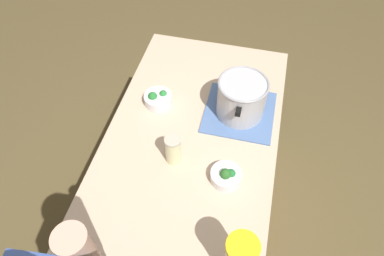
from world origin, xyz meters
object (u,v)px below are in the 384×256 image
cooking_pot (242,97)px  mason_jar (173,150)px  broccoli_bowl_center (226,176)px  broccoli_bowl_front (158,99)px

cooking_pot → mason_jar: size_ratio=2.06×
mason_jar → broccoli_bowl_center: mason_jar is taller
mason_jar → broccoli_bowl_front: 0.35m
mason_jar → broccoli_bowl_center: (0.05, 0.24, -0.05)m
cooking_pot → broccoli_bowl_center: bearing=0.1°
broccoli_bowl_front → broccoli_bowl_center: 0.54m
cooking_pot → mason_jar: (0.34, -0.24, -0.03)m
broccoli_bowl_front → broccoli_bowl_center: size_ratio=1.04×
cooking_pot → mason_jar: 0.42m
cooking_pot → broccoli_bowl_front: 0.41m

